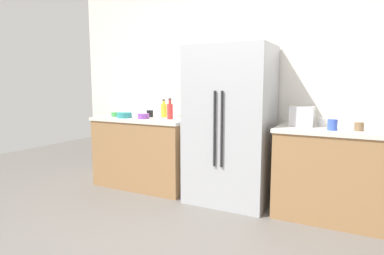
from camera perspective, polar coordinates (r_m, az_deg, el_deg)
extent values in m
plane|color=slate|center=(2.76, -4.13, -21.40)|extent=(9.70, 9.70, 0.00)
cube|color=silver|center=(4.02, 9.03, 7.26)|extent=(4.85, 0.10, 2.65)
cube|color=#9E7247|center=(4.34, -8.17, -4.52)|extent=(1.28, 0.62, 0.87)
cube|color=silver|center=(4.27, -8.28, 1.45)|extent=(1.31, 0.65, 0.04)
cube|color=#9E7247|center=(3.56, 25.29, -7.86)|extent=(1.32, 0.62, 0.87)
cube|color=silver|center=(3.48, 25.71, -0.60)|extent=(1.35, 0.65, 0.04)
cube|color=#B2B5BA|center=(3.69, 6.64, 0.35)|extent=(0.91, 0.65, 1.76)
cylinder|color=#262628|center=(3.39, 3.95, -0.25)|extent=(0.02, 0.02, 0.79)
cylinder|color=#262628|center=(3.36, 5.20, -0.33)|extent=(0.02, 0.02, 0.79)
cube|color=silver|center=(3.52, 18.70, 1.85)|extent=(0.23, 0.17, 0.20)
cylinder|color=red|center=(4.04, -3.87, 2.79)|extent=(0.07, 0.07, 0.19)
cylinder|color=red|center=(4.04, -3.89, 4.51)|extent=(0.04, 0.04, 0.06)
cylinder|color=#333338|center=(4.03, -3.89, 5.02)|extent=(0.04, 0.04, 0.02)
cylinder|color=yellow|center=(4.29, -4.96, 2.97)|extent=(0.08, 0.08, 0.18)
cylinder|color=yellow|center=(4.28, -4.97, 4.43)|extent=(0.03, 0.03, 0.04)
cylinder|color=#333338|center=(4.28, -4.98, 4.82)|extent=(0.04, 0.04, 0.02)
cylinder|color=brown|center=(3.39, 27.20, 0.15)|extent=(0.08, 0.08, 0.08)
cylinder|color=blue|center=(3.33, 23.37, 0.44)|extent=(0.09, 0.09, 0.10)
cylinder|color=white|center=(3.62, 21.78, 0.93)|extent=(0.09, 0.09, 0.09)
cylinder|color=black|center=(4.35, -7.39, 2.44)|extent=(0.09, 0.09, 0.09)
cylinder|color=teal|center=(4.29, -11.75, 2.12)|extent=(0.19, 0.19, 0.07)
cylinder|color=green|center=(4.50, -13.05, 2.26)|extent=(0.14, 0.14, 0.06)
cylinder|color=purple|center=(4.14, -8.52, 1.97)|extent=(0.15, 0.15, 0.06)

